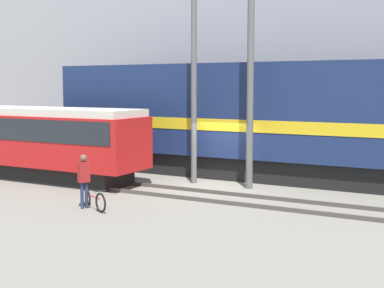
{
  "coord_description": "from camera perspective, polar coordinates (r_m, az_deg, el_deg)",
  "views": [
    {
      "loc": [
        9.35,
        -18.97,
        4.04
      ],
      "look_at": [
        -0.39,
        -0.97,
        1.8
      ],
      "focal_mm": 50.0,
      "sensor_mm": 36.0,
      "label": 1
    }
  ],
  "objects": [
    {
      "name": "track_near",
      "position": [
        19.8,
        -0.39,
        -5.32
      ],
      "size": [
        60.0,
        1.51,
        0.14
      ],
      "color": "#47423D",
      "rests_on": "ground"
    },
    {
      "name": "utility_pole_center",
      "position": [
        20.9,
        6.24,
        6.74
      ],
      "size": [
        0.27,
        0.27,
        8.46
      ],
      "color": "#595959",
      "rests_on": "ground"
    },
    {
      "name": "utility_pole_left",
      "position": [
        21.96,
        0.21,
        6.27
      ],
      "size": [
        0.24,
        0.24,
        8.1
      ],
      "color": "#595959",
      "rests_on": "ground"
    },
    {
      "name": "bicycle",
      "position": [
        17.84,
        -10.52,
        -5.87
      ],
      "size": [
        1.56,
        0.78,
        0.71
      ],
      "color": "black",
      "rests_on": "ground"
    },
    {
      "name": "track_far",
      "position": [
        23.96,
        5.06,
        -3.31
      ],
      "size": [
        60.0,
        1.51,
        0.14
      ],
      "color": "#47423D",
      "rests_on": "ground"
    },
    {
      "name": "freight_locomotive",
      "position": [
        23.41,
        6.65,
        2.72
      ],
      "size": [
        18.73,
        3.04,
        5.59
      ],
      "color": "black",
      "rests_on": "ground"
    },
    {
      "name": "building_backdrop",
      "position": [
        29.91,
        10.28,
        12.14
      ],
      "size": [
        38.9,
        6.0,
        14.32
      ],
      "color": "#99999E",
      "rests_on": "ground"
    },
    {
      "name": "streetcar",
      "position": [
        24.69,
        -17.77,
        0.68
      ],
      "size": [
        12.13,
        2.54,
        3.1
      ],
      "color": "black",
      "rests_on": "ground"
    },
    {
      "name": "person",
      "position": [
        17.94,
        -11.47,
        -3.31
      ],
      "size": [
        0.35,
        0.42,
        1.8
      ],
      "color": "#232D4C",
      "rests_on": "ground"
    },
    {
      "name": "ground_plane",
      "position": [
        21.53,
        2.15,
        -4.57
      ],
      "size": [
        120.0,
        120.0,
        0.0
      ],
      "primitive_type": "plane",
      "color": "slate"
    }
  ]
}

